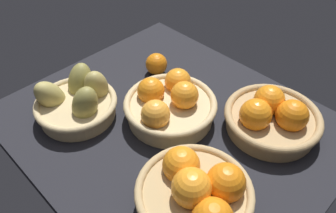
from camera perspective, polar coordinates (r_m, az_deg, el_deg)
The scene contains 6 objects.
market_tray at distance 91.75cm, azimuth 0.44°, elevation -3.47°, with size 84.00×72.00×3.00cm, color black.
basket_far_right at distance 90.20cm, azimuth 17.29°, elevation -1.74°, with size 25.08×25.08×11.11cm.
basket_near_right at distance 71.01cm, azimuth 4.89°, elevation -14.62°, with size 24.61×24.61×12.79cm.
basket_center at distance 89.41cm, azimuth 0.24°, elevation 0.35°, with size 25.01×25.01×11.56cm.
basket_near_left_pears at distance 94.19cm, azimuth -15.20°, elevation 0.94°, with size 22.28×23.38×13.29cm.
loose_orange_front_gap at distance 105.61cm, azimuth -1.99°, elevation 7.25°, with size 6.85×6.85×6.85cm, color orange.
Camera 1 is at (44.42, -45.25, 67.81)cm, focal length 35.74 mm.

